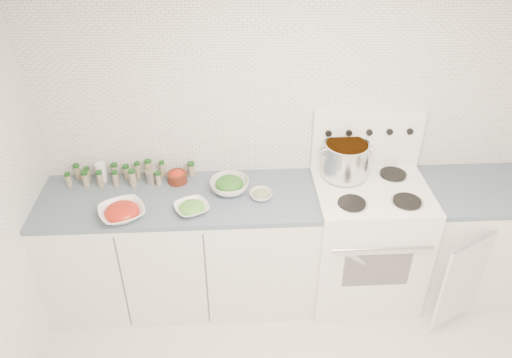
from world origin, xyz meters
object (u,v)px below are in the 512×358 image
object	(u,v)px
bowl_snowpea	(192,208)
stove	(365,238)
stock_pot	(346,158)
bowl_tomato	(122,212)

from	to	relation	value
bowl_snowpea	stove	bearing A→B (deg)	7.39
stove	stock_pot	bearing A→B (deg)	136.86
stock_pot	bowl_tomato	bearing A→B (deg)	-166.75
stove	stock_pot	size ratio (longest dim) A/B	4.07
stove	bowl_tomato	bearing A→B (deg)	-173.38
stove	bowl_snowpea	xyz separation A→B (m)	(-1.20, -0.16, 0.43)
stock_pot	bowl_snowpea	bearing A→B (deg)	-163.25
stock_pot	bowl_snowpea	size ratio (longest dim) A/B	1.21
bowl_snowpea	bowl_tomato	bearing A→B (deg)	-175.53
stock_pot	bowl_tomato	xyz separation A→B (m)	(-1.47, -0.35, -0.14)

